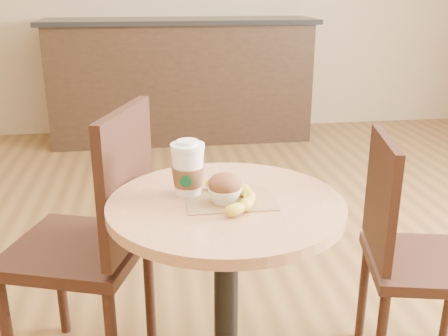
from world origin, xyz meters
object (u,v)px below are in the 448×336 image
(chair_left, at_px, (95,237))
(muffin, at_px, (225,188))
(chair_right, at_px, (409,250))
(cafe_table, at_px, (226,277))
(banana, at_px, (235,196))
(coffee_cup, at_px, (188,171))

(chair_left, xyz_separation_m, muffin, (0.38, -0.30, 0.27))
(chair_right, distance_m, muffin, 0.74)
(cafe_table, relative_size, chair_right, 0.88)
(chair_right, bearing_deg, muffin, 117.81)
(muffin, bearing_deg, chair_left, 141.54)
(chair_left, distance_m, banana, 0.57)
(cafe_table, distance_m, chair_right, 0.66)
(cafe_table, xyz_separation_m, chair_left, (-0.39, 0.29, 0.01))
(chair_right, relative_size, banana, 3.47)
(chair_left, bearing_deg, coffee_cup, 71.33)
(coffee_cup, relative_size, muffin, 1.69)
(chair_left, bearing_deg, banana, 72.54)
(muffin, distance_m, banana, 0.04)
(cafe_table, xyz_separation_m, coffee_cup, (-0.10, 0.06, 0.31))
(chair_left, xyz_separation_m, banana, (0.41, -0.30, 0.24))
(chair_right, distance_m, coffee_cup, 0.82)
(chair_right, xyz_separation_m, muffin, (-0.64, -0.17, 0.32))
(muffin, bearing_deg, coffee_cup, 138.87)
(chair_right, xyz_separation_m, coffee_cup, (-0.74, -0.09, 0.35))
(banana, bearing_deg, cafe_table, 139.50)
(cafe_table, bearing_deg, muffin, -108.33)
(cafe_table, distance_m, banana, 0.26)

